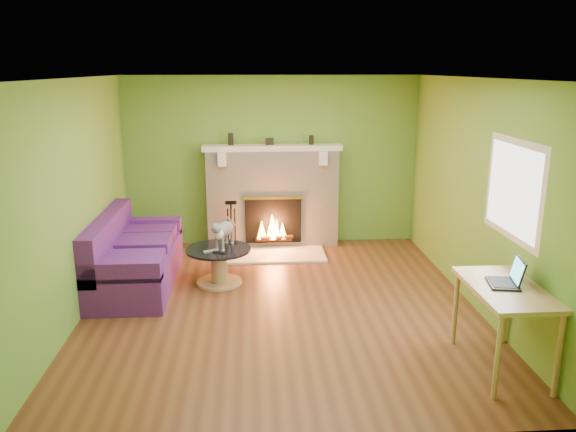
# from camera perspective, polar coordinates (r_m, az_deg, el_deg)

# --- Properties ---
(floor) EXTENTS (5.00, 5.00, 0.00)m
(floor) POSITION_cam_1_polar(r_m,az_deg,el_deg) (6.70, -0.72, -9.00)
(floor) COLOR #572D19
(floor) RESTS_ON ground
(ceiling) EXTENTS (5.00, 5.00, 0.00)m
(ceiling) POSITION_cam_1_polar(r_m,az_deg,el_deg) (6.12, -0.80, 13.84)
(ceiling) COLOR white
(ceiling) RESTS_ON wall_back
(wall_back) EXTENTS (5.00, 0.00, 5.00)m
(wall_back) POSITION_cam_1_polar(r_m,az_deg,el_deg) (8.74, -1.64, 5.58)
(wall_back) COLOR #609731
(wall_back) RESTS_ON floor
(wall_front) EXTENTS (5.00, 0.00, 5.00)m
(wall_front) POSITION_cam_1_polar(r_m,az_deg,el_deg) (3.89, 1.24, -6.37)
(wall_front) COLOR #609731
(wall_front) RESTS_ON floor
(wall_left) EXTENTS (0.00, 5.00, 5.00)m
(wall_left) POSITION_cam_1_polar(r_m,az_deg,el_deg) (6.56, -20.78, 1.49)
(wall_left) COLOR #609731
(wall_left) RESTS_ON floor
(wall_right) EXTENTS (0.00, 5.00, 5.00)m
(wall_right) POSITION_cam_1_polar(r_m,az_deg,el_deg) (6.78, 18.60, 2.09)
(wall_right) COLOR #609731
(wall_right) RESTS_ON floor
(window_frame) EXTENTS (0.00, 1.20, 1.20)m
(window_frame) POSITION_cam_1_polar(r_m,az_deg,el_deg) (5.93, 21.94, 2.50)
(window_frame) COLOR silver
(window_frame) RESTS_ON wall_right
(window_pane) EXTENTS (0.00, 1.06, 1.06)m
(window_pane) POSITION_cam_1_polar(r_m,az_deg,el_deg) (5.92, 21.87, 2.50)
(window_pane) COLOR white
(window_pane) RESTS_ON wall_right
(fireplace) EXTENTS (2.10, 0.46, 1.58)m
(fireplace) POSITION_cam_1_polar(r_m,az_deg,el_deg) (8.66, -1.57, 1.93)
(fireplace) COLOR beige
(fireplace) RESTS_ON floor
(hearth) EXTENTS (1.50, 0.75, 0.03)m
(hearth) POSITION_cam_1_polar(r_m,az_deg,el_deg) (8.37, -1.39, -3.92)
(hearth) COLOR beige
(hearth) RESTS_ON floor
(mantel) EXTENTS (2.10, 0.28, 0.08)m
(mantel) POSITION_cam_1_polar(r_m,az_deg,el_deg) (8.50, -1.60, 6.95)
(mantel) COLOR silver
(mantel) RESTS_ON fireplace
(sofa) EXTENTS (0.92, 2.03, 0.91)m
(sofa) POSITION_cam_1_polar(r_m,az_deg,el_deg) (7.45, -15.53, -4.15)
(sofa) COLOR #4B1B69
(sofa) RESTS_ON floor
(coffee_table) EXTENTS (0.83, 0.83, 0.47)m
(coffee_table) POSITION_cam_1_polar(r_m,az_deg,el_deg) (7.29, -7.04, -4.79)
(coffee_table) COLOR tan
(coffee_table) RESTS_ON floor
(desk) EXTENTS (0.63, 1.09, 0.81)m
(desk) POSITION_cam_1_polar(r_m,az_deg,el_deg) (5.47, 21.28, -7.66)
(desk) COLOR tan
(desk) RESTS_ON floor
(cat) EXTENTS (0.43, 0.67, 0.40)m
(cat) POSITION_cam_1_polar(r_m,az_deg,el_deg) (7.21, -6.49, -1.67)
(cat) COLOR slate
(cat) RESTS_ON coffee_table
(remote_silver) EXTENTS (0.17, 0.12, 0.02)m
(remote_silver) POSITION_cam_1_polar(r_m,az_deg,el_deg) (7.11, -7.95, -3.54)
(remote_silver) COLOR #939396
(remote_silver) RESTS_ON coffee_table
(remote_black) EXTENTS (0.16, 0.10, 0.02)m
(remote_black) POSITION_cam_1_polar(r_m,az_deg,el_deg) (7.05, -7.01, -3.69)
(remote_black) COLOR black
(remote_black) RESTS_ON coffee_table
(laptop) EXTENTS (0.35, 0.38, 0.25)m
(laptop) POSITION_cam_1_polar(r_m,az_deg,el_deg) (5.42, 21.09, -5.31)
(laptop) COLOR black
(laptop) RESTS_ON desk
(fire_tools) EXTENTS (0.21, 0.21, 0.78)m
(fire_tools) POSITION_cam_1_polar(r_m,az_deg,el_deg) (8.39, -5.76, -1.04)
(fire_tools) COLOR black
(fire_tools) RESTS_ON hearth
(mantel_vase_left) EXTENTS (0.08, 0.08, 0.18)m
(mantel_vase_left) POSITION_cam_1_polar(r_m,az_deg,el_deg) (8.51, -5.83, 7.78)
(mantel_vase_left) COLOR black
(mantel_vase_left) RESTS_ON mantel
(mantel_vase_right) EXTENTS (0.07, 0.07, 0.14)m
(mantel_vase_right) POSITION_cam_1_polar(r_m,az_deg,el_deg) (8.56, 2.39, 7.74)
(mantel_vase_right) COLOR black
(mantel_vase_right) RESTS_ON mantel
(mantel_box) EXTENTS (0.12, 0.08, 0.10)m
(mantel_box) POSITION_cam_1_polar(r_m,az_deg,el_deg) (8.51, -1.88, 7.58)
(mantel_box) COLOR black
(mantel_box) RESTS_ON mantel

